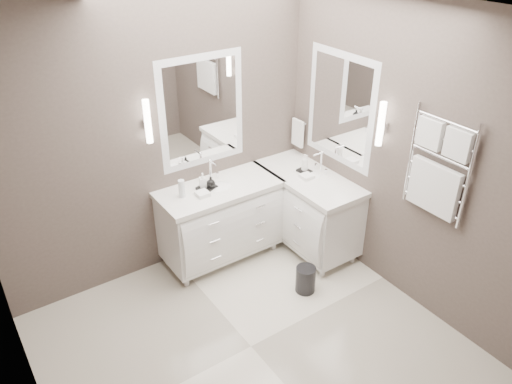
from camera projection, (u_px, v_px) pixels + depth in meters
floor at (251, 347)px, 4.24m from camera, size 3.20×3.00×0.01m
ceiling at (249, 15)px, 2.89m from camera, size 3.20×3.00×0.01m
wall_back at (160, 141)px, 4.64m from camera, size 3.20×0.01×2.70m
wall_front at (418, 345)px, 2.49m from camera, size 3.20×0.01×2.70m
wall_left at (11, 299)px, 2.78m from camera, size 0.01×3.00×2.70m
wall_right at (402, 157)px, 4.35m from camera, size 0.01×3.00×2.70m
vanity_back at (220, 218)px, 5.09m from camera, size 1.24×0.59×0.97m
vanity_right at (307, 206)px, 5.29m from camera, size 0.59×1.24×0.97m
mirror_back at (202, 111)px, 4.75m from camera, size 0.90×0.02×1.10m
mirror_right at (340, 109)px, 4.81m from camera, size 0.02×0.90×1.10m
sconce_back at (148, 122)px, 4.40m from camera, size 0.06×0.06×0.40m
sconce_right at (381, 125)px, 4.35m from camera, size 0.06×0.06×0.40m
towel_bar_corner at (298, 132)px, 5.41m from camera, size 0.03×0.22×0.30m
towel_ladder at (437, 172)px, 4.02m from camera, size 0.06×0.58×0.90m
waste_bin at (306, 279)px, 4.79m from camera, size 0.21×0.21×0.27m
amenity_tray_back at (207, 188)px, 4.86m from camera, size 0.20×0.16×0.03m
amenity_tray_right at (304, 171)px, 5.17m from camera, size 0.13×0.16×0.02m
water_bottle at (182, 189)px, 4.70m from camera, size 0.07×0.07×0.18m
soap_bottle_a at (203, 180)px, 4.82m from camera, size 0.08×0.08×0.14m
soap_bottle_b at (211, 182)px, 4.82m from camera, size 0.11×0.11×0.11m
soap_bottle_c at (305, 162)px, 5.12m from camera, size 0.08×0.08×0.18m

